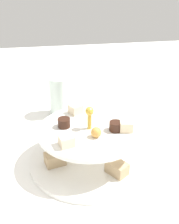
{
  "coord_description": "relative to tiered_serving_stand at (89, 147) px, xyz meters",
  "views": [
    {
      "loc": [
        0.1,
        0.55,
        0.43
      ],
      "look_at": [
        0.0,
        0.0,
        0.14
      ],
      "focal_mm": 43.57,
      "sensor_mm": 36.0,
      "label": 1
    }
  ],
  "objects": [
    {
      "name": "ground_plane",
      "position": [
        -0.0,
        -0.0,
        -0.04
      ],
      "size": [
        2.4,
        2.4,
        0.0
      ],
      "primitive_type": "plane",
      "color": "white"
    },
    {
      "name": "tiered_serving_stand",
      "position": [
        0.0,
        0.0,
        0.0
      ],
      "size": [
        0.3,
        0.3,
        0.15
      ],
      "color": "white",
      "rests_on": "ground_plane"
    },
    {
      "name": "water_glass_tall_right",
      "position": [
        0.05,
        -0.27,
        0.02
      ],
      "size": [
        0.07,
        0.07,
        0.13
      ],
      "primitive_type": "cylinder",
      "color": "silver",
      "rests_on": "ground_plane"
    },
    {
      "name": "butter_knife_left",
      "position": [
        -0.3,
        -0.11,
        -0.04
      ],
      "size": [
        0.05,
        0.17,
        0.0
      ],
      "primitive_type": "cube",
      "rotation": [
        0.0,
        0.0,
        4.94
      ],
      "color": "silver",
      "rests_on": "ground_plane"
    }
  ]
}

